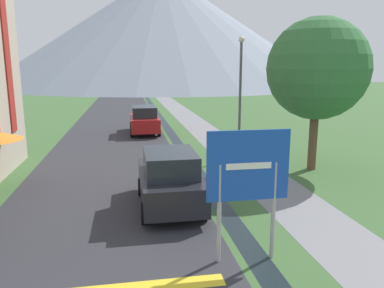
% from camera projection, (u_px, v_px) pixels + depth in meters
% --- Properties ---
extents(ground_plane, '(160.00, 160.00, 0.00)m').
position_uv_depth(ground_plane, '(155.00, 138.00, 23.19)').
color(ground_plane, '#3D6033').
extents(road, '(6.40, 60.00, 0.01)m').
position_uv_depth(road, '(117.00, 118.00, 32.42)').
color(road, '#2D2D33').
rests_on(road, ground_plane).
extents(footpath, '(2.20, 60.00, 0.01)m').
position_uv_depth(footpath, '(187.00, 117.00, 33.45)').
color(footpath, slate).
rests_on(footpath, ground_plane).
extents(drainage_channel, '(0.60, 60.00, 0.00)m').
position_uv_depth(drainage_channel, '(160.00, 117.00, 33.05)').
color(drainage_channel, black).
rests_on(drainage_channel, ground_plane).
extents(mountain_distant, '(82.89, 82.89, 27.16)m').
position_uv_depth(mountain_distant, '(163.00, 29.00, 92.39)').
color(mountain_distant, gray).
rests_on(mountain_distant, ground_plane).
extents(road_sign, '(1.86, 0.11, 3.01)m').
position_uv_depth(road_sign, '(248.00, 177.00, 8.19)').
color(road_sign, '#9E9EA3').
rests_on(road_sign, ground_plane).
extents(parked_car_near, '(1.90, 3.91, 1.82)m').
position_uv_depth(parked_car_near, '(170.00, 179.00, 11.64)').
color(parked_car_near, black).
rests_on(parked_car_near, ground_plane).
extents(parked_car_far, '(1.90, 4.28, 1.82)m').
position_uv_depth(parked_car_far, '(144.00, 120.00, 24.80)').
color(parked_car_far, '#A31919').
rests_on(parked_car_far, ground_plane).
extents(streetlamp, '(0.28, 0.28, 5.71)m').
position_uv_depth(streetlamp, '(240.00, 89.00, 17.36)').
color(streetlamp, '#515156').
rests_on(streetlamp, ground_plane).
extents(tree_by_path, '(4.19, 4.19, 6.36)m').
position_uv_depth(tree_by_path, '(318.00, 69.00, 15.36)').
color(tree_by_path, brown).
rests_on(tree_by_path, ground_plane).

